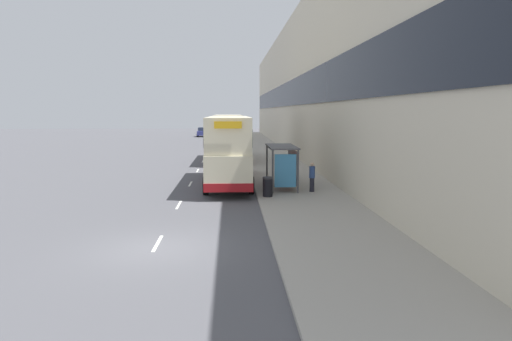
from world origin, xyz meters
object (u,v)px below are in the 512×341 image
double_decker_bus_ahead (228,137)px  pedestrian_at_shelter (295,166)px  pedestrian_1 (312,177)px  car_0 (203,132)px  car_1 (227,135)px  bus_shelter (285,159)px  double_decker_bus_near (229,149)px  litter_bin (268,187)px  car_2 (227,139)px

double_decker_bus_ahead → pedestrian_at_shelter: (4.43, -13.09, -1.22)m
pedestrian_at_shelter → pedestrian_1: bearing=-85.8°
double_decker_bus_ahead → car_0: size_ratio=2.39×
car_1 → bus_shelter: bearing=-85.4°
double_decker_bus_near → bus_shelter: bearing=-35.6°
bus_shelter → pedestrian_at_shelter: bearing=73.0°
car_0 → pedestrian_1: 61.02m
bus_shelter → litter_bin: (-1.22, -2.53, -1.21)m
double_decker_bus_near → car_0: 56.93m
car_0 → car_1: size_ratio=1.00×
car_0 → car_2: 22.75m
pedestrian_1 → bus_shelter: bearing=139.4°
litter_bin → pedestrian_1: bearing=27.0°
car_0 → litter_bin: 61.98m
litter_bin → car_0: bearing=96.6°
car_2 → double_decker_bus_near: bearing=-89.4°
double_decker_bus_near → litter_bin: double_decker_bus_near is taller
car_0 → car_2: bearing=101.8°
bus_shelter → car_0: size_ratio=0.93×
bus_shelter → car_1: bus_shelter is taller
double_decker_bus_ahead → pedestrian_at_shelter: 13.88m
double_decker_bus_near → car_0: size_ratio=2.45×
pedestrian_at_shelter → bus_shelter: bearing=-107.0°
bus_shelter → pedestrian_1: bearing=-40.6°
double_decker_bus_ahead → litter_bin: bearing=-83.5°
car_1 → double_decker_bus_ahead: bearing=-89.3°
double_decker_bus_near → pedestrian_1: size_ratio=6.74×
litter_bin → pedestrian_at_shelter: bearing=69.1°
pedestrian_at_shelter → car_0: bearing=99.6°
pedestrian_1 → litter_bin: size_ratio=1.57×
car_1 → litter_bin: size_ratio=4.31×
pedestrian_1 → pedestrian_at_shelter: bearing=94.2°
double_decker_bus_near → car_2: bearing=90.6°
double_decker_bus_ahead → pedestrian_1: (4.77, -17.73, -1.30)m
car_0 → pedestrian_at_shelter: pedestrian_at_shelter is taller
pedestrian_at_shelter → litter_bin: size_ratio=1.73×
double_decker_bus_near → car_1: (-0.44, 43.86, -1.38)m
double_decker_bus_ahead → pedestrian_at_shelter: bearing=-71.3°
double_decker_bus_near → pedestrian_at_shelter: (4.35, 1.08, -1.22)m
double_decker_bus_near → pedestrian_1: bearing=-37.1°
double_decker_bus_ahead → pedestrian_at_shelter: size_ratio=5.96×
car_0 → car_2: size_ratio=1.00×
double_decker_bus_ahead → car_1: double_decker_bus_ahead is taller
bus_shelter → litter_bin: bus_shelter is taller
pedestrian_at_shelter → litter_bin: 6.40m
car_1 → litter_bin: bearing=-87.0°
car_1 → car_2: bearing=-89.5°
car_2 → pedestrian_at_shelter: bearing=-82.0°
car_0 → car_2: car_2 is taller
bus_shelter → double_decker_bus_near: bearing=144.4°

